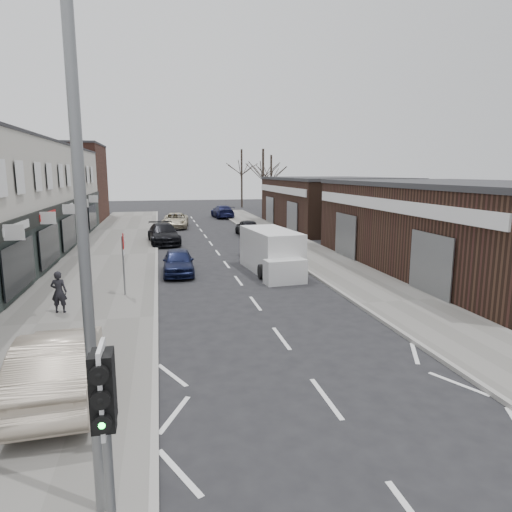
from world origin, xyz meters
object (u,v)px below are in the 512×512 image
parked_car_left_b (164,234)px  white_van (272,252)px  pedestrian (59,292)px  warning_sign (124,246)px  parked_car_left_c (175,220)px  parked_car_right_a (261,248)px  sedan_on_pavement (59,364)px  street_lamp (95,217)px  parked_car_right_b (248,227)px  parked_car_left_a (178,262)px  parked_car_right_c (222,211)px  traffic_light (104,409)px

parked_car_left_b → white_van: bearing=-69.0°
pedestrian → warning_sign: bearing=-131.5°
parked_car_left_c → parked_car_right_a: size_ratio=1.10×
warning_sign → parked_car_left_c: (2.96, 24.29, -1.50)m
sedan_on_pavement → street_lamp: bearing=107.4°
white_van → parked_car_right_b: bearing=78.4°
street_lamp → parked_car_left_b: size_ratio=1.56×
street_lamp → parked_car_left_a: 17.44m
warning_sign → sedan_on_pavement: (-0.88, -8.81, -1.31)m
parked_car_left_b → street_lamp: bearing=-97.7°
parked_car_left_c → street_lamp: bearing=-88.1°
sedan_on_pavement → parked_car_left_a: size_ratio=1.21×
street_lamp → sedan_on_pavement: (-1.51, 3.99, -3.73)m
parked_car_left_a → parked_car_left_b: 10.55m
white_van → sedan_on_pavement: 14.82m
white_van → parked_car_right_c: size_ratio=1.18×
street_lamp → warning_sign: (-0.63, 12.80, -2.42)m
warning_sign → parked_car_left_a: (2.37, 4.09, -1.54)m
parked_car_right_a → parked_car_right_c: (1.24, 25.98, -0.02)m
pedestrian → parked_car_left_b: bearing=-97.4°
parked_car_left_c → parked_car_right_a: 17.89m
sedan_on_pavement → parked_car_right_a: size_ratio=1.02×
warning_sign → parked_car_left_b: size_ratio=0.53×
parked_car_left_a → parked_car_right_b: 15.01m
warning_sign → parked_car_right_b: size_ratio=0.68×
warning_sign → parked_car_right_b: bearing=64.0°
white_van → parked_car_right_a: (0.19, 3.38, -0.30)m
parked_car_right_b → parked_car_right_c: size_ratio=0.79×
traffic_light → parked_car_right_c: 47.66m
warning_sign → parked_car_right_a: size_ratio=0.59×
warning_sign → parked_car_right_a: bearing=43.2°
parked_car_right_c → parked_car_right_a: bearing=83.7°
street_lamp → parked_car_left_c: bearing=86.4°
parked_car_left_a → parked_car_left_c: (0.59, 20.20, 0.04)m
traffic_light → warning_sign: (-0.76, 14.02, -0.21)m
pedestrian → parked_car_right_a: size_ratio=0.34×
warning_sign → parked_car_right_b: warning_sign is taller
white_van → pedestrian: (-9.44, -5.62, -0.15)m
parked_car_left_b → pedestrian: bearing=-108.8°
parked_car_left_a → traffic_light: bearing=-93.5°
parked_car_left_b → parked_car_right_a: (5.66, -7.65, 0.01)m
warning_sign → sedan_on_pavement: warning_sign is taller
street_lamp → parked_car_right_a: street_lamp is taller
parked_car_right_b → parked_car_right_c: 15.22m
parked_car_left_a → parked_car_left_b: bearing=94.9°
parked_car_right_c → street_lamp: bearing=76.5°
street_lamp → white_van: 18.02m
parked_car_right_b → parked_car_right_c: parked_car_right_c is taller
parked_car_left_c → parked_car_right_b: bearing=-43.5°
pedestrian → parked_car_right_c: bearing=-101.3°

